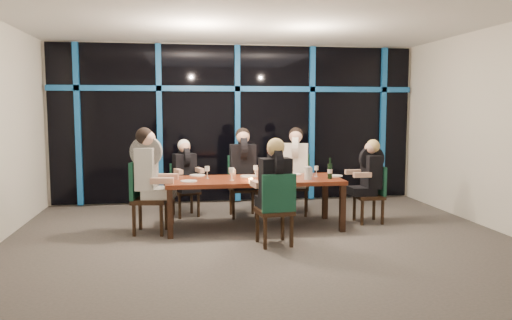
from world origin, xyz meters
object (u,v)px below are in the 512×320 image
(diner_end_left, at_px, (149,165))
(diner_end_right, at_px, (369,169))
(chair_end_left, at_px, (144,193))
(chair_far_mid, at_px, (243,182))
(diner_far_mid, at_px, (243,159))
(wine_bottle, at_px, (330,171))
(diner_far_right, at_px, (296,158))
(dining_table, at_px, (254,183))
(chair_end_right, at_px, (373,191))
(chair_near_mid, at_px, (276,206))
(diner_far_left, at_px, (185,166))
(diner_near_mid, at_px, (274,176))
(water_pitcher, at_px, (308,173))
(chair_far_left, at_px, (184,187))
(chair_far_right, at_px, (296,181))

(diner_end_left, bearing_deg, diner_end_right, -78.81)
(chair_end_left, bearing_deg, chair_far_mid, -50.12)
(diner_far_mid, xyz_separation_m, wine_bottle, (1.18, -0.98, -0.09))
(diner_far_right, relative_size, diner_end_right, 1.12)
(dining_table, relative_size, chair_end_right, 2.90)
(chair_end_left, xyz_separation_m, wine_bottle, (2.73, -0.12, 0.29))
(chair_near_mid, height_order, diner_far_mid, diner_far_mid)
(dining_table, height_order, wine_bottle, wine_bottle)
(diner_far_left, height_order, diner_near_mid, diner_near_mid)
(chair_end_right, distance_m, water_pitcher, 1.24)
(chair_far_mid, height_order, chair_end_left, chair_end_left)
(wine_bottle, bearing_deg, dining_table, 170.11)
(diner_end_left, xyz_separation_m, water_pitcher, (2.30, -0.16, -0.15))
(chair_far_left, height_order, chair_near_mid, chair_near_mid)
(wine_bottle, height_order, water_pitcher, wine_bottle)
(diner_far_mid, distance_m, water_pitcher, 1.33)
(diner_far_left, distance_m, diner_near_mid, 2.26)
(chair_end_left, bearing_deg, diner_far_right, -60.53)
(diner_far_right, xyz_separation_m, diner_near_mid, (-0.72, -1.83, -0.04))
(diner_end_left, distance_m, diner_end_right, 3.37)
(chair_far_mid, bearing_deg, diner_end_left, -147.23)
(chair_far_left, xyz_separation_m, diner_near_mid, (1.16, -2.02, 0.43))
(wine_bottle, bearing_deg, chair_far_left, 149.97)
(diner_far_mid, xyz_separation_m, diner_end_right, (1.90, -0.72, -0.10))
(chair_near_mid, bearing_deg, chair_far_left, -67.98)
(chair_far_right, bearing_deg, diner_far_right, -90.00)
(chair_far_left, bearing_deg, diner_far_left, -90.00)
(chair_far_mid, distance_m, diner_end_left, 1.80)
(diner_far_left, height_order, water_pitcher, diner_far_left)
(chair_far_mid, height_order, diner_end_left, diner_end_left)
(diner_near_mid, bearing_deg, diner_end_right, -155.84)
(chair_far_left, distance_m, water_pitcher, 2.25)
(dining_table, height_order, diner_far_mid, diner_far_mid)
(chair_far_mid, relative_size, wine_bottle, 3.23)
(diner_end_right, bearing_deg, chair_far_mid, -114.04)
(dining_table, relative_size, wine_bottle, 8.34)
(chair_far_right, relative_size, diner_far_left, 1.18)
(diner_far_left, relative_size, diner_far_mid, 0.87)
(chair_far_mid, relative_size, chair_near_mid, 1.04)
(diner_near_mid, height_order, water_pitcher, diner_near_mid)
(chair_far_left, distance_m, chair_far_mid, 0.99)
(chair_far_left, height_order, diner_near_mid, diner_near_mid)
(chair_near_mid, relative_size, water_pitcher, 5.07)
(chair_far_right, relative_size, chair_end_left, 0.97)
(diner_far_right, bearing_deg, chair_far_right, 90.00)
(chair_far_mid, bearing_deg, diner_end_right, -23.31)
(diner_far_right, height_order, water_pitcher, diner_far_right)
(dining_table, bearing_deg, chair_far_left, 134.56)
(chair_far_mid, relative_size, diner_far_mid, 1.03)
(chair_end_left, xyz_separation_m, water_pitcher, (2.39, -0.18, 0.26))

